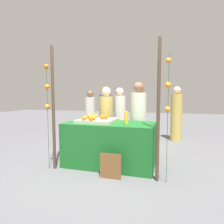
{
  "coord_description": "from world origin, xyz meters",
  "views": [
    {
      "loc": [
        1.13,
        -3.68,
        1.41
      ],
      "look_at": [
        0.0,
        0.15,
        1.06
      ],
      "focal_mm": 31.48,
      "sensor_mm": 36.0,
      "label": 1
    }
  ],
  "objects": [
    {
      "name": "garland_strand_right",
      "position": [
        1.1,
        -0.51,
        1.52
      ],
      "size": [
        0.09,
        0.09,
        2.03
      ],
      "color": "#2D4C23",
      "rests_on": "ground_plane"
    },
    {
      "name": "orange_8",
      "position": [
        -0.46,
        -0.23,
        0.96
      ],
      "size": [
        0.08,
        0.08,
        0.08
      ],
      "primitive_type": "sphere",
      "color": "orange",
      "rests_on": "orange_tray"
    },
    {
      "name": "orange_1",
      "position": [
        -0.11,
        0.09,
        0.96
      ],
      "size": [
        0.09,
        0.09,
        0.09
      ],
      "primitive_type": "sphere",
      "color": "orange",
      "rests_on": "orange_tray"
    },
    {
      "name": "crowd_person_0",
      "position": [
        -1.23,
        1.95,
        0.72
      ],
      "size": [
        0.31,
        0.31,
        1.54
      ],
      "color": "beige",
      "rests_on": "ground_plane"
    },
    {
      "name": "vendor_left",
      "position": [
        -0.31,
        0.71,
        0.74
      ],
      "size": [
        0.32,
        0.32,
        1.58
      ],
      "color": "tan",
      "rests_on": "ground_plane"
    },
    {
      "name": "orange_7",
      "position": [
        -0.49,
        -0.09,
        0.95
      ],
      "size": [
        0.08,
        0.08,
        0.08
      ],
      "primitive_type": "sphere",
      "color": "orange",
      "rests_on": "orange_tray"
    },
    {
      "name": "orange_0",
      "position": [
        -0.47,
        0.05,
        0.96
      ],
      "size": [
        0.08,
        0.08,
        0.08
      ],
      "primitive_type": "sphere",
      "color": "orange",
      "rests_on": "orange_tray"
    },
    {
      "name": "crowd_person_1",
      "position": [
        -0.19,
        1.54,
        0.74
      ],
      "size": [
        0.32,
        0.32,
        1.6
      ],
      "color": "beige",
      "rests_on": "ground_plane"
    },
    {
      "name": "crowd_person_3",
      "position": [
        1.33,
        2.59,
        0.77
      ],
      "size": [
        0.33,
        0.33,
        1.66
      ],
      "color": "tan",
      "rests_on": "ground_plane"
    },
    {
      "name": "canopy_post_left",
      "position": [
        -0.96,
        -0.48,
        1.15
      ],
      "size": [
        0.06,
        0.06,
        2.3
      ],
      "primitive_type": "cylinder",
      "color": "#473828",
      "rests_on": "ground_plane"
    },
    {
      "name": "orange_2",
      "position": [
        -0.4,
        0.29,
        0.95
      ],
      "size": [
        0.07,
        0.07,
        0.07
      ],
      "primitive_type": "sphere",
      "color": "orange",
      "rests_on": "orange_tray"
    },
    {
      "name": "orange_6",
      "position": [
        -0.18,
        0.05,
        0.96
      ],
      "size": [
        0.09,
        0.09,
        0.09
      ],
      "primitive_type": "sphere",
      "color": "orange",
      "rests_on": "orange_tray"
    },
    {
      "name": "orange_4",
      "position": [
        -0.28,
        -0.16,
        0.96
      ],
      "size": [
        0.09,
        0.09,
        0.09
      ],
      "primitive_type": "sphere",
      "color": "orange",
      "rests_on": "orange_tray"
    },
    {
      "name": "canopy_post_right",
      "position": [
        0.96,
        -0.48,
        1.15
      ],
      "size": [
        0.06,
        0.06,
        2.3
      ],
      "primitive_type": "cylinder",
      "color": "#473828",
      "rests_on": "ground_plane"
    },
    {
      "name": "crowd_person_4",
      "position": [
        -0.56,
        1.41,
        0.76
      ],
      "size": [
        0.33,
        0.33,
        1.64
      ],
      "color": "#384C8C",
      "rests_on": "ground_plane"
    },
    {
      "name": "juice_bottle",
      "position": [
        0.35,
        -0.07,
        0.97
      ],
      "size": [
        0.07,
        0.07,
        0.24
      ],
      "color": "#F4AC21",
      "rests_on": "stall_counter"
    },
    {
      "name": "vendor_right",
      "position": [
        0.46,
        0.67,
        0.78
      ],
      "size": [
        0.34,
        0.34,
        1.68
      ],
      "color": "beige",
      "rests_on": "ground_plane"
    },
    {
      "name": "garland_strand_left",
      "position": [
        -1.07,
        -0.49,
        1.53
      ],
      "size": [
        0.1,
        0.09,
        2.03
      ],
      "color": "#2D4C23",
      "rests_on": "ground_plane"
    },
    {
      "name": "orange_5",
      "position": [
        -0.3,
        -0.25,
        0.96
      ],
      "size": [
        0.08,
        0.08,
        0.08
      ],
      "primitive_type": "sphere",
      "color": "orange",
      "rests_on": "orange_tray"
    },
    {
      "name": "orange_3",
      "position": [
        -0.46,
        0.3,
        0.96
      ],
      "size": [
        0.08,
        0.08,
        0.08
      ],
      "primitive_type": "sphere",
      "color": "orange",
      "rests_on": "orange_tray"
    },
    {
      "name": "stall_counter",
      "position": [
        0.0,
        0.0,
        0.43
      ],
      "size": [
        1.75,
        0.89,
        0.86
      ],
      "primitive_type": "cube",
      "color": "#196023",
      "rests_on": "ground_plane"
    },
    {
      "name": "chalkboard_sign",
      "position": [
        0.2,
        -0.62,
        0.21
      ],
      "size": [
        0.37,
        0.03,
        0.44
      ],
      "color": "brown",
      "rests_on": "ground_plane"
    },
    {
      "name": "ground_plane",
      "position": [
        0.0,
        0.0,
        0.0
      ],
      "size": [
        24.0,
        24.0,
        0.0
      ],
      "primitive_type": "plane",
      "color": "slate"
    },
    {
      "name": "crowd_person_2",
      "position": [
        0.28,
        2.29,
        0.77
      ],
      "size": [
        0.33,
        0.33,
        1.66
      ],
      "color": "beige",
      "rests_on": "ground_plane"
    },
    {
      "name": "orange_tray",
      "position": [
        -0.28,
        0.03,
        0.89
      ],
      "size": [
        0.72,
        0.69,
        0.06
      ],
      "primitive_type": "cube",
      "color": "#B2AD99",
      "rests_on": "stall_counter"
    }
  ]
}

